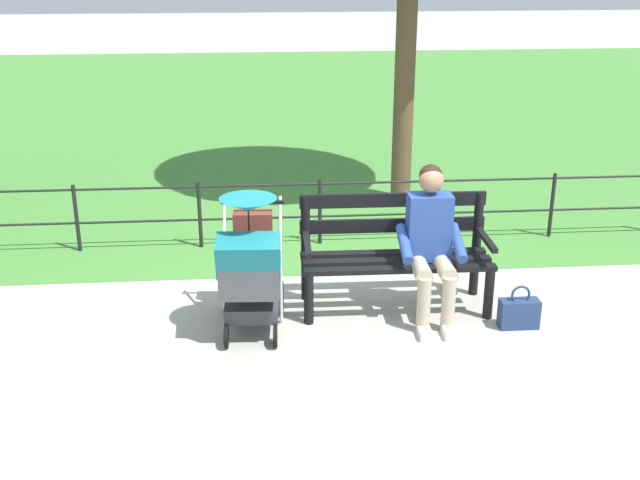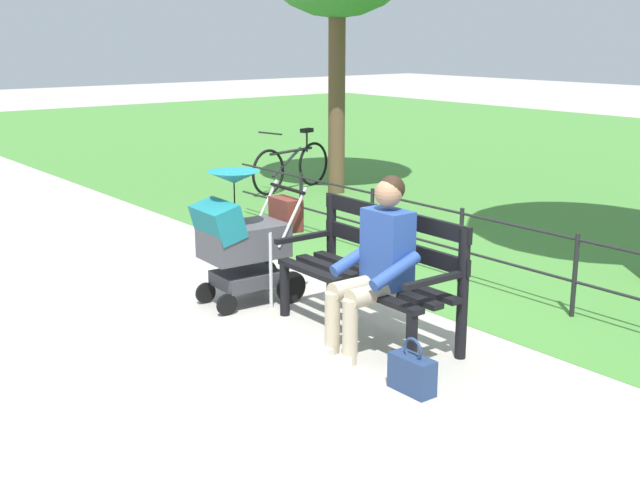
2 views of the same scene
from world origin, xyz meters
name	(u,v)px [view 2 (image 2 of 2)]	position (x,y,z in m)	size (l,w,h in m)	color
ground_plane	(321,318)	(0.00, 0.00, 0.00)	(60.00, 60.00, 0.00)	#ADA89E
park_bench	(375,267)	(-0.51, -0.12, 0.53)	(1.61, 0.63, 0.96)	black
person_on_bench	(376,260)	(-0.76, 0.11, 0.68)	(0.54, 0.74, 1.28)	tan
stroller	(243,236)	(0.71, 0.28, 0.59)	(0.55, 0.91, 1.15)	black
handbag	(412,373)	(-1.46, 0.40, 0.13)	(0.32, 0.14, 0.37)	navy
park_fence	(484,244)	(-0.27, -1.63, 0.42)	(7.40, 0.04, 0.70)	black
bicycle	(292,166)	(4.66, -3.11, 0.36)	(0.52, 1.63, 0.89)	black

